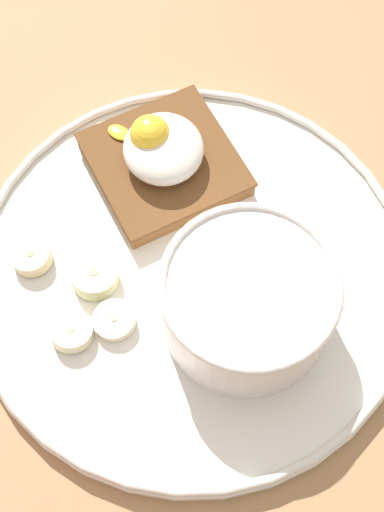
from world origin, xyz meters
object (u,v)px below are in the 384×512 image
object	(u,v)px
banana_slice_back	(31,257)
banana_slice_right	(72,331)
poached_egg	(160,146)
toast_slice	(164,164)
banana_slice_left	(94,269)
oatmeal_bowl	(247,300)
banana_slice_front	(114,320)

from	to	relation	value
banana_slice_back	banana_slice_right	size ratio (longest dim) A/B	1.00
poached_egg	banana_slice_right	size ratio (longest dim) A/B	1.76
toast_slice	banana_slice_left	xyz separation A→B (cm)	(-7.72, 5.72, -0.19)
banana_slice_left	banana_slice_right	xyz separation A→B (cm)	(-4.23, 1.80, -0.12)
toast_slice	banana_slice_back	world-z (taller)	toast_slice
poached_egg	banana_slice_back	world-z (taller)	poached_egg
oatmeal_bowl	toast_slice	distance (cm)	13.09
poached_egg	banana_slice_left	bearing A→B (deg)	144.94
banana_slice_front	banana_slice_back	size ratio (longest dim) A/B	1.00
banana_slice_front	banana_slice_left	xyz separation A→B (cm)	(3.81, 1.04, 0.20)
oatmeal_bowl	banana_slice_back	size ratio (longest dim) A/B	2.84
poached_egg	banana_slice_back	size ratio (longest dim) A/B	1.76
toast_slice	banana_slice_left	world-z (taller)	toast_slice
banana_slice_back	banana_slice_left	bearing A→B (deg)	-110.28
banana_slice_front	banana_slice_right	xyz separation A→B (cm)	(-0.42, 2.84, 0.08)
toast_slice	oatmeal_bowl	bearing A→B (deg)	-162.10
oatmeal_bowl	banana_slice_right	bearing A→B (deg)	88.32
poached_egg	banana_slice_left	world-z (taller)	poached_egg
toast_slice	banana_slice_right	world-z (taller)	toast_slice
toast_slice	banana_slice_left	bearing A→B (deg)	143.44
poached_egg	banana_slice_left	size ratio (longest dim) A/B	1.53
banana_slice_right	banana_slice_left	bearing A→B (deg)	-23.04
oatmeal_bowl	banana_slice_right	size ratio (longest dim) A/B	2.84
oatmeal_bowl	banana_slice_front	size ratio (longest dim) A/B	2.83
toast_slice	banana_slice_right	bearing A→B (deg)	147.81
poached_egg	banana_slice_right	bearing A→B (deg)	148.82
oatmeal_bowl	banana_slice_back	bearing A→B (deg)	66.24
banana_slice_left	banana_slice_right	bearing A→B (deg)	156.96
banana_slice_front	banana_slice_right	size ratio (longest dim) A/B	1.00
oatmeal_bowl	toast_slice	size ratio (longest dim) A/B	0.88
toast_slice	poached_egg	xyz separation A→B (cm)	(0.16, 0.19, 2.12)
poached_egg	banana_slice_front	xyz separation A→B (cm)	(-11.69, 4.49, -2.51)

